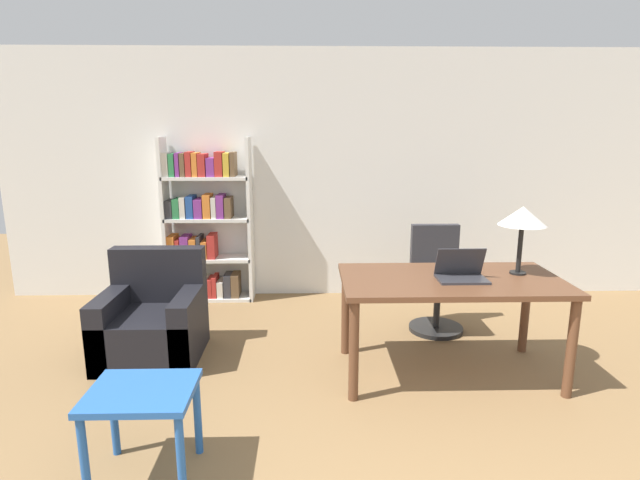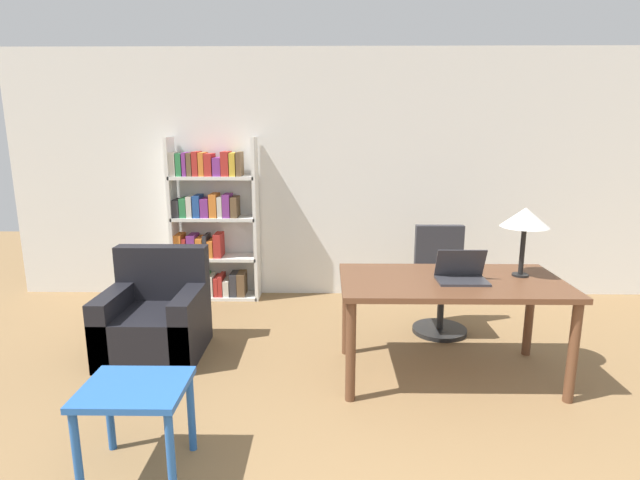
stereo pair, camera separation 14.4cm
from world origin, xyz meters
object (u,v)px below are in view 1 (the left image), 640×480
laptop (461,273)px  table_lamp (523,217)px  side_table_blue (142,405)px  bookshelf (203,227)px  office_chair (436,282)px  armchair (153,323)px  desk (450,290)px

laptop → table_lamp: bearing=16.0°
side_table_blue → bookshelf: size_ratio=0.31×
office_chair → table_lamp: bearing=-63.3°
side_table_blue → table_lamp: bearing=26.2°
laptop → office_chair: (0.08, 0.95, -0.37)m
armchair → table_lamp: bearing=-5.3°
desk → office_chair: size_ratio=1.67×
laptop → table_lamp: (0.48, 0.14, 0.39)m
desk → side_table_blue: 2.27m
table_lamp → office_chair: table_lamp is taller
desk → laptop: laptop is taller
armchair → bookshelf: bearing=83.9°
table_lamp → office_chair: (-0.41, 0.81, -0.76)m
armchair → office_chair: bearing=12.2°
office_chair → bookshelf: (-2.33, 0.89, 0.37)m
office_chair → bookshelf: size_ratio=0.55×
side_table_blue → armchair: size_ratio=0.63×
side_table_blue → armchair: (-0.40, 1.50, -0.14)m
office_chair → armchair: (-2.49, -0.54, -0.17)m
desk → office_chair: office_chair is taller
office_chair → armchair: size_ratio=1.13×
table_lamp → bookshelf: bearing=148.2°
desk → armchair: (-2.35, 0.36, -0.39)m
desk → office_chair: 0.94m
laptop → side_table_blue: laptop is taller
laptop → side_table_blue: bearing=-151.5°
armchair → side_table_blue: bearing=-74.9°
desk → armchair: armchair is taller
table_lamp → armchair: 3.05m
laptop → armchair: (-2.41, 0.41, -0.54)m
office_chair → side_table_blue: 2.91m
desk → armchair: size_ratio=1.88×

